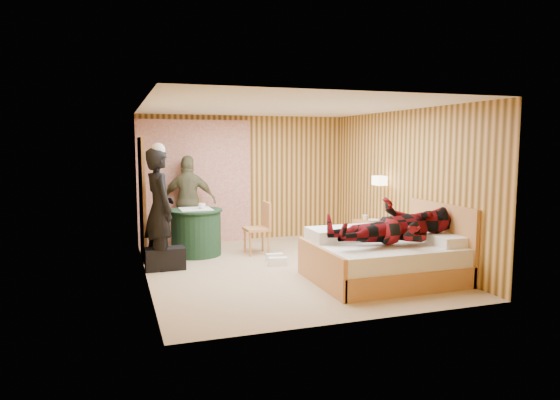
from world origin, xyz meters
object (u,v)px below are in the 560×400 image
object	(u,v)px
chair_near	(261,224)
duffel_bag	(165,259)
bed	(384,258)
round_table	(196,232)
woman_standing	(159,209)
man_at_table	(189,201)
wall_lamp	(380,181)
nightstand	(368,235)
chair_far	(191,219)
man_on_bed	(395,215)

from	to	relation	value
chair_near	duffel_bag	xyz separation A→B (m)	(-1.73, -0.61, -0.36)
bed	round_table	distance (m)	3.36
duffel_bag	woman_standing	world-z (taller)	woman_standing
round_table	man_at_table	distance (m)	0.90
woman_standing	chair_near	bearing A→B (deg)	-86.04
wall_lamp	bed	bearing A→B (deg)	-117.18
nightstand	chair_far	world-z (taller)	chair_far
man_at_table	nightstand	bearing A→B (deg)	172.84
bed	man_on_bed	world-z (taller)	man_on_bed
chair_near	man_on_bed	world-z (taller)	man_on_bed
bed	chair_near	world-z (taller)	bed
wall_lamp	man_on_bed	world-z (taller)	man_on_bed
round_table	woman_standing	world-z (taller)	woman_standing
nightstand	man_at_table	bearing A→B (deg)	155.74
chair_far	woman_standing	distance (m)	1.71
wall_lamp	nightstand	xyz separation A→B (m)	(-0.04, 0.30, -1.02)
duffel_bag	bed	bearing A→B (deg)	-28.88
wall_lamp	duffel_bag	size ratio (longest dim) A/B	0.43
nightstand	man_on_bed	world-z (taller)	man_on_bed
nightstand	round_table	xyz separation A→B (m)	(-3.05, 0.60, 0.13)
duffel_bag	man_on_bed	distance (m)	3.55
bed	chair_far	distance (m)	3.92
man_at_table	chair_far	bearing A→B (deg)	125.21
woman_standing	man_at_table	world-z (taller)	woman_standing
wall_lamp	man_on_bed	bearing A→B (deg)	-113.46
nightstand	duffel_bag	world-z (taller)	nightstand
chair_far	bed	bearing A→B (deg)	-43.19
chair_near	chair_far	bearing A→B (deg)	-133.00
duffel_bag	chair_far	bearing A→B (deg)	67.95
round_table	chair_near	bearing A→B (deg)	-12.26
woman_standing	duffel_bag	bearing A→B (deg)	-151.14
wall_lamp	bed	xyz separation A→B (m)	(-0.80, -1.55, -0.99)
chair_far	man_on_bed	bearing A→B (deg)	-44.76
nightstand	duffel_bag	bearing A→B (deg)	-176.01
nightstand	woman_standing	world-z (taller)	woman_standing
woman_standing	man_on_bed	xyz separation A→B (m)	(3.00, -1.89, 0.03)
bed	duffel_bag	bearing A→B (deg)	151.25
wall_lamp	man_on_bed	xyz separation A→B (m)	(-0.77, -1.78, -0.33)
woman_standing	wall_lamp	bearing A→B (deg)	-104.72
chair_near	man_on_bed	xyz separation A→B (m)	(1.21, -2.44, 0.43)
man_on_bed	bed	bearing A→B (deg)	96.26
nightstand	man_on_bed	size ratio (longest dim) A/B	0.32
bed	woman_standing	size ratio (longest dim) A/B	1.06
man_on_bed	man_at_table	bearing A→B (deg)	123.86
man_at_table	man_on_bed	distance (m)	4.16
nightstand	chair_near	xyz separation A→B (m)	(-1.94, 0.36, 0.25)
nightstand	man_at_table	world-z (taller)	man_at_table
nightstand	man_at_table	distance (m)	3.39
bed	round_table	bearing A→B (deg)	133.06
round_table	woman_standing	bearing A→B (deg)	-130.85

